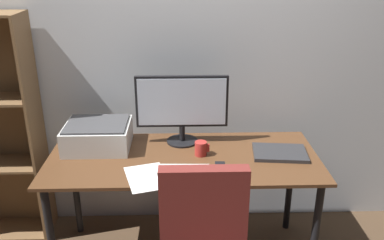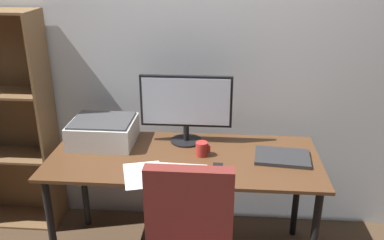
% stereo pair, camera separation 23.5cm
% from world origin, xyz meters
% --- Properties ---
extents(back_wall, '(6.40, 0.10, 2.60)m').
position_xyz_m(back_wall, '(0.00, 0.52, 1.30)').
color(back_wall, silver).
rests_on(back_wall, ground).
extents(desk, '(1.62, 0.70, 0.74)m').
position_xyz_m(desk, '(0.00, 0.00, 0.66)').
color(desk, '#56351E').
rests_on(desk, ground).
extents(monitor, '(0.58, 0.20, 0.44)m').
position_xyz_m(monitor, '(-0.01, 0.21, 0.99)').
color(monitor, black).
rests_on(monitor, desk).
extents(keyboard, '(0.29, 0.12, 0.02)m').
position_xyz_m(keyboard, '(0.00, -0.18, 0.75)').
color(keyboard, silver).
rests_on(keyboard, desk).
extents(mouse, '(0.06, 0.10, 0.03)m').
position_xyz_m(mouse, '(0.21, -0.18, 0.76)').
color(mouse, black).
rests_on(mouse, desk).
extents(coffee_mug, '(0.09, 0.07, 0.09)m').
position_xyz_m(coffee_mug, '(0.11, 0.02, 0.78)').
color(coffee_mug, '#B72D28').
rests_on(coffee_mug, desk).
extents(laptop, '(0.34, 0.26, 0.02)m').
position_xyz_m(laptop, '(0.59, 0.01, 0.75)').
color(laptop, '#2D2D30').
rests_on(laptop, desk).
extents(printer, '(0.40, 0.34, 0.16)m').
position_xyz_m(printer, '(-0.53, 0.15, 0.82)').
color(printer, silver).
rests_on(printer, desk).
extents(paper_sheet, '(0.28, 0.34, 0.00)m').
position_xyz_m(paper_sheet, '(-0.20, -0.25, 0.74)').
color(paper_sheet, white).
rests_on(paper_sheet, desk).
extents(bookshelf, '(0.65, 0.28, 1.55)m').
position_xyz_m(bookshelf, '(-1.30, 0.35, 0.77)').
color(bookshelf, brown).
rests_on(bookshelf, ground).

